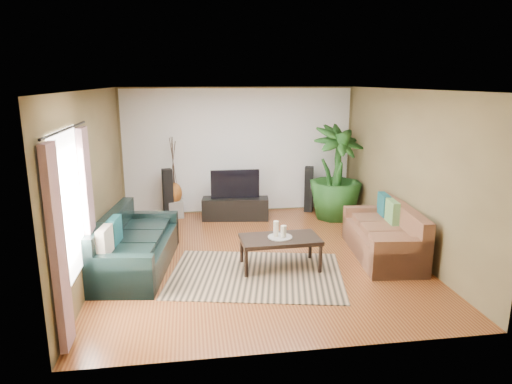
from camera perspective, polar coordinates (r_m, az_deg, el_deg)
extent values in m
plane|color=brown|center=(7.62, 0.22, -8.04)|extent=(5.50, 5.50, 0.00)
plane|color=white|center=(7.08, 0.24, 12.69)|extent=(5.50, 5.50, 0.00)
plane|color=brown|center=(9.92, -2.15, 5.17)|extent=(5.00, 0.00, 5.00)
plane|color=brown|center=(4.62, 5.34, -5.03)|extent=(5.00, 0.00, 5.00)
plane|color=brown|center=(7.30, -19.57, 1.24)|extent=(0.00, 5.50, 5.50)
plane|color=brown|center=(7.99, 18.27, 2.37)|extent=(0.00, 5.50, 5.50)
plane|color=white|center=(9.91, -2.14, 5.16)|extent=(4.90, 0.00, 4.90)
plane|color=white|center=(5.76, -22.36, -1.70)|extent=(0.00, 1.80, 1.80)
cube|color=gray|center=(5.13, -23.51, -6.60)|extent=(0.08, 0.35, 2.20)
cube|color=gray|center=(6.52, -20.21, -2.07)|extent=(0.08, 0.35, 2.20)
cylinder|color=black|center=(5.59, -22.71, 7.23)|extent=(0.03, 1.90, 0.03)
cube|color=black|center=(7.28, -14.71, -6.02)|extent=(1.23, 2.31, 0.85)
cube|color=brown|center=(7.79, 15.56, -4.77)|extent=(1.07, 2.02, 0.85)
cube|color=tan|center=(6.93, 0.02, -10.29)|extent=(2.86, 2.28, 0.01)
cube|color=black|center=(7.11, 3.00, -7.58)|extent=(1.23, 0.70, 0.49)
cylinder|color=gray|center=(7.03, 3.03, -5.64)|extent=(0.37, 0.37, 0.02)
cylinder|color=beige|center=(7.00, 2.51, -4.60)|extent=(0.08, 0.08, 0.24)
cylinder|color=beige|center=(6.96, 3.42, -4.95)|extent=(0.08, 0.08, 0.19)
cylinder|color=white|center=(7.07, 3.50, -4.80)|extent=(0.08, 0.08, 0.15)
cube|color=black|center=(9.54, -2.59, -2.09)|extent=(1.41, 0.58, 0.46)
cube|color=black|center=(9.43, -2.63, 1.02)|extent=(1.00, 0.05, 0.59)
cube|color=black|center=(9.71, -10.95, -0.22)|extent=(0.24, 0.25, 1.05)
cube|color=black|center=(10.11, 6.61, 0.36)|extent=(0.24, 0.25, 1.00)
imported|color=#1A4416|center=(9.59, 9.94, 2.39)|extent=(1.41, 1.41, 1.95)
cylinder|color=black|center=(9.79, 9.74, -2.40)|extent=(0.36, 0.36, 0.28)
cube|color=gray|center=(9.87, -10.09, -2.05)|extent=(0.38, 0.38, 0.35)
ellipsoid|color=#904D1A|center=(9.78, -10.17, -0.14)|extent=(0.32, 0.32, 0.45)
cube|color=olive|center=(8.15, -16.39, -5.25)|extent=(0.58, 0.58, 0.51)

